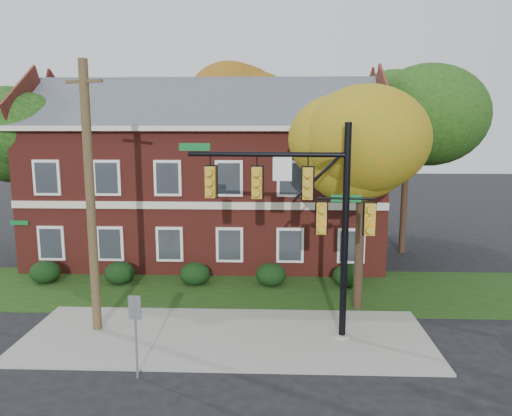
{
  "coord_description": "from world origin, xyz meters",
  "views": [
    {
      "loc": [
        1.65,
        -15.26,
        7.32
      ],
      "look_at": [
        0.96,
        3.0,
        4.23
      ],
      "focal_mm": 35.0,
      "sensor_mm": 36.0,
      "label": 1
    }
  ],
  "objects_px": {
    "apartment_building": "(208,167)",
    "utility_pole": "(90,199)",
    "hedge_far_right": "(348,275)",
    "hedge_right": "(271,275)",
    "hedge_center": "(195,274)",
    "traffic_signal": "(305,207)",
    "tree_far_rear": "(242,102)",
    "hedge_left": "(120,273)",
    "sign_post": "(135,323)",
    "tree_left_rear": "(22,136)",
    "hedge_far_left": "(45,272)",
    "tree_near_right": "(370,141)",
    "tree_right_rear": "(415,109)"
  },
  "relations": [
    {
      "from": "hedge_left",
      "to": "utility_pole",
      "type": "xyz_separation_m",
      "value": [
        0.83,
        -5.28,
        4.26
      ]
    },
    {
      "from": "hedge_far_left",
      "to": "sign_post",
      "type": "bearing_deg",
      "value": -52.08
    },
    {
      "from": "traffic_signal",
      "to": "tree_near_right",
      "type": "bearing_deg",
      "value": 51.41
    },
    {
      "from": "hedge_left",
      "to": "sign_post",
      "type": "distance_m",
      "value": 9.22
    },
    {
      "from": "tree_left_rear",
      "to": "sign_post",
      "type": "height_order",
      "value": "tree_left_rear"
    },
    {
      "from": "hedge_far_right",
      "to": "tree_left_rear",
      "type": "relative_size",
      "value": 0.16
    },
    {
      "from": "traffic_signal",
      "to": "tree_right_rear",
      "type": "bearing_deg",
      "value": 64.91
    },
    {
      "from": "tree_near_right",
      "to": "utility_pole",
      "type": "relative_size",
      "value": 0.91
    },
    {
      "from": "apartment_building",
      "to": "utility_pole",
      "type": "distance_m",
      "value": 10.87
    },
    {
      "from": "hedge_right",
      "to": "tree_right_rear",
      "type": "xyz_separation_m",
      "value": [
        7.81,
        6.11,
        7.6
      ]
    },
    {
      "from": "hedge_center",
      "to": "tree_far_rear",
      "type": "height_order",
      "value": "tree_far_rear"
    },
    {
      "from": "tree_left_rear",
      "to": "tree_right_rear",
      "type": "distance_m",
      "value": 21.19
    },
    {
      "from": "tree_right_rear",
      "to": "hedge_left",
      "type": "bearing_deg",
      "value": -157.58
    },
    {
      "from": "hedge_far_left",
      "to": "tree_left_rear",
      "type": "bearing_deg",
      "value": 123.42
    },
    {
      "from": "hedge_far_right",
      "to": "sign_post",
      "type": "xyz_separation_m",
      "value": [
        -7.32,
        -8.57,
        1.18
      ]
    },
    {
      "from": "tree_left_rear",
      "to": "traffic_signal",
      "type": "xyz_separation_m",
      "value": [
        14.41,
        -9.69,
        -2.1
      ]
    },
    {
      "from": "apartment_building",
      "to": "tree_left_rear",
      "type": "distance_m",
      "value": 9.94
    },
    {
      "from": "hedge_right",
      "to": "tree_near_right",
      "type": "xyz_separation_m",
      "value": [
        3.72,
        -2.83,
        6.14
      ]
    },
    {
      "from": "tree_near_right",
      "to": "tree_left_rear",
      "type": "height_order",
      "value": "tree_left_rear"
    },
    {
      "from": "hedge_center",
      "to": "hedge_right",
      "type": "xyz_separation_m",
      "value": [
        3.5,
        0.0,
        0.0
      ]
    },
    {
      "from": "hedge_center",
      "to": "traffic_signal",
      "type": "xyz_separation_m",
      "value": [
        4.68,
        -5.55,
        4.06
      ]
    },
    {
      "from": "tree_left_rear",
      "to": "traffic_signal",
      "type": "distance_m",
      "value": 17.49
    },
    {
      "from": "hedge_left",
      "to": "tree_left_rear",
      "type": "xyz_separation_m",
      "value": [
        -6.23,
        4.14,
        6.16
      ]
    },
    {
      "from": "hedge_far_right",
      "to": "hedge_right",
      "type": "bearing_deg",
      "value": 180.0
    },
    {
      "from": "hedge_right",
      "to": "hedge_far_right",
      "type": "distance_m",
      "value": 3.5
    },
    {
      "from": "hedge_right",
      "to": "apartment_building",
      "type": "bearing_deg",
      "value": 123.67
    },
    {
      "from": "hedge_right",
      "to": "hedge_far_right",
      "type": "height_order",
      "value": "same"
    },
    {
      "from": "hedge_left",
      "to": "hedge_center",
      "type": "xyz_separation_m",
      "value": [
        3.5,
        0.0,
        0.0
      ]
    },
    {
      "from": "hedge_far_right",
      "to": "sign_post",
      "type": "distance_m",
      "value": 11.33
    },
    {
      "from": "apartment_building",
      "to": "hedge_left",
      "type": "relative_size",
      "value": 13.43
    },
    {
      "from": "tree_left_rear",
      "to": "traffic_signal",
      "type": "height_order",
      "value": "tree_left_rear"
    },
    {
      "from": "hedge_center",
      "to": "utility_pole",
      "type": "bearing_deg",
      "value": -116.82
    },
    {
      "from": "apartment_building",
      "to": "hedge_left",
      "type": "bearing_deg",
      "value": -123.67
    },
    {
      "from": "hedge_far_right",
      "to": "tree_far_rear",
      "type": "xyz_separation_m",
      "value": [
        -5.66,
        13.09,
        8.32
      ]
    },
    {
      "from": "apartment_building",
      "to": "utility_pole",
      "type": "bearing_deg",
      "value": -104.23
    },
    {
      "from": "hedge_far_left",
      "to": "hedge_right",
      "type": "xyz_separation_m",
      "value": [
        10.5,
        0.0,
        0.0
      ]
    },
    {
      "from": "hedge_right",
      "to": "tree_far_rear",
      "type": "distance_m",
      "value": 15.66
    },
    {
      "from": "apartment_building",
      "to": "tree_far_rear",
      "type": "xyz_separation_m",
      "value": [
        1.34,
        7.84,
        3.86
      ]
    },
    {
      "from": "tree_left_rear",
      "to": "hedge_far_right",
      "type": "bearing_deg",
      "value": -13.89
    },
    {
      "from": "tree_right_rear",
      "to": "utility_pole",
      "type": "relative_size",
      "value": 1.12
    },
    {
      "from": "tree_right_rear",
      "to": "tree_far_rear",
      "type": "distance_m",
      "value": 12.2
    },
    {
      "from": "hedge_left",
      "to": "hedge_right",
      "type": "height_order",
      "value": "same"
    },
    {
      "from": "hedge_center",
      "to": "hedge_right",
      "type": "height_order",
      "value": "same"
    },
    {
      "from": "hedge_far_left",
      "to": "hedge_right",
      "type": "distance_m",
      "value": 10.5
    },
    {
      "from": "hedge_far_right",
      "to": "tree_far_rear",
      "type": "bearing_deg",
      "value": 113.37
    },
    {
      "from": "hedge_left",
      "to": "tree_near_right",
      "type": "relative_size",
      "value": 0.16
    },
    {
      "from": "hedge_far_left",
      "to": "hedge_center",
      "type": "bearing_deg",
      "value": 0.0
    },
    {
      "from": "apartment_building",
      "to": "hedge_far_left",
      "type": "xyz_separation_m",
      "value": [
        -7.0,
        -5.25,
        -4.46
      ]
    },
    {
      "from": "apartment_building",
      "to": "tree_far_rear",
      "type": "relative_size",
      "value": 1.63
    },
    {
      "from": "hedge_far_left",
      "to": "hedge_center",
      "type": "height_order",
      "value": "same"
    }
  ]
}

